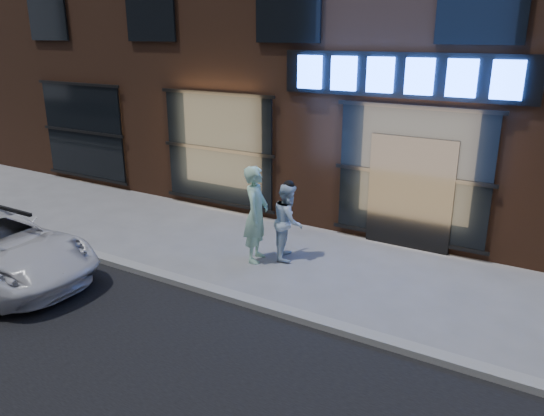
{
  "coord_description": "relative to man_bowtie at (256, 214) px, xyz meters",
  "views": [
    {
      "loc": [
        2.98,
        -6.71,
        4.4
      ],
      "look_at": [
        -1.99,
        1.6,
        1.2
      ],
      "focal_mm": 35.0,
      "sensor_mm": 36.0,
      "label": 1
    }
  ],
  "objects": [
    {
      "name": "man_cap",
      "position": [
        0.49,
        0.45,
        -0.19
      ],
      "size": [
        0.85,
        0.94,
        1.58
      ],
      "primitive_type": "imported",
      "rotation": [
        0.0,
        0.0,
        1.99
      ],
      "color": "silver",
      "rests_on": "ground"
    },
    {
      "name": "man_bowtie",
      "position": [
        0.0,
        0.0,
        0.0
      ],
      "size": [
        0.65,
        0.82,
        1.96
      ],
      "primitive_type": "imported",
      "rotation": [
        0.0,
        0.0,
        1.86
      ],
      "color": "#BEF9D1",
      "rests_on": "ground"
    },
    {
      "name": "ground",
      "position": [
        2.41,
        -1.67,
        -0.98
      ],
      "size": [
        90.0,
        90.0,
        0.0
      ],
      "primitive_type": "plane",
      "color": "slate",
      "rests_on": "ground"
    },
    {
      "name": "storefront_building",
      "position": [
        2.41,
        6.32,
        4.17
      ],
      "size": [
        30.2,
        8.28,
        10.3
      ],
      "color": "#54301E",
      "rests_on": "ground"
    },
    {
      "name": "curb",
      "position": [
        2.41,
        -1.67,
        -0.92
      ],
      "size": [
        60.0,
        0.25,
        0.12
      ],
      "primitive_type": "cube",
      "color": "gray",
      "rests_on": "ground"
    }
  ]
}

